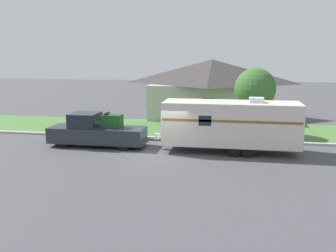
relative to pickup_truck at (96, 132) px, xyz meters
name	(u,v)px	position (x,y,z in m)	size (l,w,h in m)	color
ground_plane	(166,154)	(4.58, -1.22, -0.89)	(120.00, 120.00, 0.00)	#47474C
curb_strip	(176,139)	(4.58, 2.53, -0.82)	(80.00, 0.30, 0.14)	#ADADA8
lawn_strip	(183,129)	(4.58, 6.18, -0.88)	(80.00, 7.00, 0.03)	#477538
house_across_street	(211,87)	(6.28, 12.66, 1.78)	(11.22, 7.98, 5.14)	#B2B2A8
pickup_truck	(96,132)	(0.00, 0.00, 0.00)	(6.01, 1.93, 2.10)	black
travel_trailer	(231,123)	(8.17, 0.00, 0.79)	(8.76, 2.46, 3.20)	black
mailbox	(215,124)	(7.08, 3.42, 0.10)	(0.48, 0.20, 1.29)	brown
tree_in_yard	(255,89)	(9.74, 5.08, 2.35)	(2.84, 2.84, 4.67)	brown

